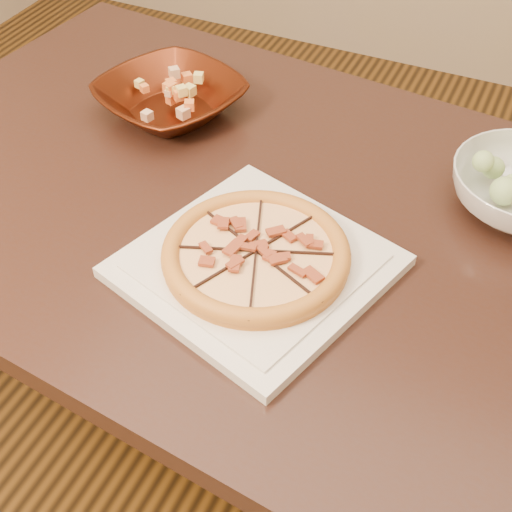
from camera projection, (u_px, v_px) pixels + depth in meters
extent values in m
cube|color=brown|center=(250.00, 484.00, 1.62)|extent=(4.00, 4.00, 0.02)
cube|color=black|center=(251.00, 208.00, 1.18)|extent=(1.48, 1.04, 0.04)
cylinder|color=black|center=(99.00, 173.00, 1.86)|extent=(0.07, 0.07, 0.71)
cube|color=silver|center=(256.00, 266.00, 1.04)|extent=(0.42, 0.42, 0.02)
cube|color=silver|center=(256.00, 261.00, 1.03)|extent=(0.35, 0.35, 0.00)
cylinder|color=#B35E2D|center=(256.00, 257.00, 1.03)|extent=(0.27, 0.27, 0.01)
torus|color=#B35E2D|center=(256.00, 253.00, 1.02)|extent=(0.27, 0.27, 0.03)
cylinder|color=#F3C07C|center=(256.00, 253.00, 1.02)|extent=(0.22, 0.22, 0.01)
cube|color=black|center=(256.00, 251.00, 1.02)|extent=(0.11, 0.25, 0.01)
cube|color=black|center=(256.00, 251.00, 1.02)|extent=(0.10, 0.25, 0.01)
cube|color=black|center=(256.00, 251.00, 1.02)|extent=(0.25, 0.11, 0.01)
cube|color=black|center=(256.00, 251.00, 1.02)|extent=(0.25, 0.10, 0.01)
cube|color=#A74D22|center=(265.00, 257.00, 1.00)|extent=(0.03, 0.02, 0.00)
cube|color=#A74D22|center=(282.00, 262.00, 1.00)|extent=(0.03, 0.02, 0.00)
cube|color=#A74D22|center=(303.00, 261.00, 1.00)|extent=(0.03, 0.02, 0.00)
cube|color=#A74D22|center=(275.00, 251.00, 1.01)|extent=(0.03, 0.02, 0.00)
cube|color=#A74D22|center=(292.00, 246.00, 1.02)|extent=(0.03, 0.02, 0.00)
cube|color=#A74D22|center=(305.00, 235.00, 1.04)|extent=(0.03, 0.03, 0.00)
cube|color=#A74D22|center=(275.00, 239.00, 1.03)|extent=(0.02, 0.03, 0.00)
cube|color=#A74D22|center=(281.00, 228.00, 1.05)|extent=(0.02, 0.03, 0.00)
cube|color=#A74D22|center=(279.00, 214.00, 1.07)|extent=(0.01, 0.02, 0.00)
cube|color=#A74D22|center=(261.00, 230.00, 1.04)|extent=(0.02, 0.03, 0.00)
cube|color=#A74D22|center=(252.00, 219.00, 1.06)|extent=(0.02, 0.03, 0.00)
cube|color=#A74D22|center=(250.00, 239.00, 1.03)|extent=(0.03, 0.03, 0.00)
cube|color=#A74D22|center=(237.00, 230.00, 1.04)|extent=(0.03, 0.02, 0.00)
cube|color=#A74D22|center=(218.00, 226.00, 1.05)|extent=(0.03, 0.02, 0.00)
cube|color=#A74D22|center=(236.00, 242.00, 1.03)|extent=(0.02, 0.02, 0.00)
cube|color=#A74D22|center=(217.00, 243.00, 1.02)|extent=(0.03, 0.02, 0.00)
cube|color=#A74D22|center=(198.00, 250.00, 1.01)|extent=(0.03, 0.02, 0.00)
cube|color=#A74D22|center=(229.00, 255.00, 1.01)|extent=(0.03, 0.03, 0.00)
cube|color=#A74D22|center=(216.00, 265.00, 0.99)|extent=(0.03, 0.03, 0.00)
cube|color=#A74D22|center=(245.00, 257.00, 1.00)|extent=(0.02, 0.03, 0.00)
cube|color=#A74D22|center=(239.00, 269.00, 0.99)|extent=(0.02, 0.03, 0.00)
cube|color=#A74D22|center=(241.00, 284.00, 0.97)|extent=(0.02, 0.03, 0.00)
cube|color=#A74D22|center=(255.00, 264.00, 0.99)|extent=(0.02, 0.03, 0.00)
cube|color=#A74D22|center=(264.00, 276.00, 0.98)|extent=(0.03, 0.03, 0.00)
cube|color=#A74D22|center=(282.00, 285.00, 0.96)|extent=(0.03, 0.03, 0.00)
imported|color=#53200E|center=(171.00, 99.00, 1.33)|extent=(0.33, 0.33, 0.06)
cube|color=tan|center=(168.00, 77.00, 1.30)|extent=(0.03, 0.03, 0.03)
cube|color=orange|center=(178.00, 77.00, 1.29)|extent=(0.03, 0.03, 0.03)
cube|color=#E7CA62|center=(187.00, 74.00, 1.30)|extent=(0.03, 0.03, 0.03)
cube|color=tan|center=(191.00, 68.00, 1.32)|extent=(0.03, 0.03, 0.03)
cube|color=orange|center=(171.00, 75.00, 1.30)|extent=(0.03, 0.03, 0.03)
cube|color=#E7CA62|center=(170.00, 70.00, 1.31)|extent=(0.03, 0.03, 0.03)
cube|color=tan|center=(162.00, 66.00, 1.32)|extent=(0.03, 0.03, 0.03)
cube|color=orange|center=(168.00, 77.00, 1.30)|extent=(0.03, 0.03, 0.03)
cube|color=#E7CA62|center=(159.00, 75.00, 1.30)|extent=(0.03, 0.03, 0.03)
cube|color=tan|center=(149.00, 77.00, 1.30)|extent=(0.03, 0.03, 0.03)
cube|color=orange|center=(140.00, 82.00, 1.28)|extent=(0.03, 0.03, 0.03)
cube|color=#E7CA62|center=(164.00, 79.00, 1.29)|extent=(0.03, 0.03, 0.03)
cube|color=tan|center=(161.00, 85.00, 1.28)|extent=(0.03, 0.03, 0.03)
cube|color=orange|center=(165.00, 90.00, 1.26)|extent=(0.03, 0.03, 0.03)
cube|color=#E7CA62|center=(169.00, 78.00, 1.29)|extent=(0.03, 0.03, 0.03)
cube|color=tan|center=(175.00, 81.00, 1.28)|extent=(0.03, 0.03, 0.03)
sphere|color=#A6D579|center=(505.00, 164.00, 1.08)|extent=(0.04, 0.04, 0.04)
cube|color=#BA2D0B|center=(509.00, 162.00, 1.10)|extent=(0.02, 0.02, 0.01)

